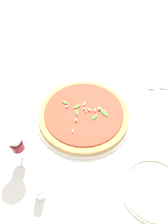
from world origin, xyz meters
The scene contains 7 objects.
ground_plane centered at (0.00, 0.00, 0.00)m, with size 6.00×6.00×0.00m, color white.
pizza_arugula_main centered at (-0.02, 0.00, 0.02)m, with size 0.36×0.36×0.05m.
wine_glass centered at (0.11, 0.24, 0.11)m, with size 0.08×0.08×0.16m.
napkin centered at (-0.30, -0.28, 0.00)m, with size 0.14×0.11×0.01m.
fork centered at (-0.29, -0.27, 0.01)m, with size 0.20×0.08×0.00m.
side_plate_white centered at (-0.33, 0.18, 0.01)m, with size 0.21×0.21×0.02m.
shaker_pepper centered at (-0.01, 0.33, 0.03)m, with size 0.03×0.03×0.07m.
Camera 1 is at (-0.21, 0.47, 0.68)m, focal length 35.00 mm.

